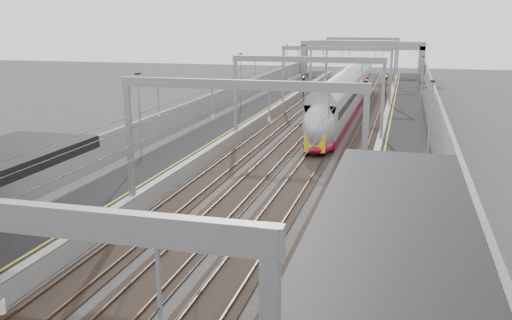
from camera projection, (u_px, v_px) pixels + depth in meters
The scene contains 11 objects.
platform_left at pixel (228, 129), 53.86m from camera, with size 4.00×120.00×1.00m, color black.
platform_right at pixel (402, 138), 49.90m from camera, with size 4.00×120.00×1.00m, color black.
tracks at pixel (311, 138), 51.99m from camera, with size 11.40×140.00×0.20m.
overhead_line at pixel (324, 66), 56.75m from camera, with size 13.00×140.00×6.60m.
overbridge at pixel (362, 50), 102.40m from camera, with size 22.00×2.20×6.90m.
wall_left at pixel (196, 116), 54.39m from camera, with size 0.30×120.00×3.20m, color gray.
wall_right at pixel (441, 127), 48.85m from camera, with size 0.30×120.00×3.20m, color gray.
train at pixel (345, 97), 64.60m from camera, with size 2.60×47.44×4.12m.
signal_green at pixel (304, 83), 76.04m from camera, with size 0.32×0.32×3.48m.
signal_red_near at pixel (366, 86), 72.05m from camera, with size 0.32×0.32×3.48m.
signal_red_far at pixel (386, 82), 77.38m from camera, with size 0.32×0.32×3.48m.
Camera 1 is at (8.08, -5.58, 10.48)m, focal length 40.00 mm.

